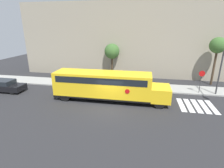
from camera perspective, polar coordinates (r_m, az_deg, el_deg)
ground_plane at (r=16.71m, az=-1.07°, el=-7.76°), size 60.00×60.00×0.00m
sidewalk_strip at (r=22.62m, az=2.26°, el=-0.49°), size 44.00×3.00×0.15m
building_backdrop at (r=27.94m, az=4.44°, el=14.23°), size 32.00×4.00×10.82m
crosswalk_stripes at (r=18.97m, az=25.87°, el=-6.41°), size 3.30×3.20×0.01m
school_bus at (r=17.85m, az=-1.82°, el=-0.14°), size 11.64×2.57×2.93m
parked_car at (r=24.22m, az=-31.70°, el=-0.45°), size 4.56×1.80×1.39m
stop_sign at (r=21.86m, az=27.08°, el=1.47°), size 0.65×0.10×2.72m
tree_near_sidewalk at (r=25.67m, az=-0.00°, el=10.55°), size 2.18×2.18×5.04m
tree_far_sidewalk at (r=25.74m, az=31.26°, el=10.51°), size 1.99×1.99×6.13m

